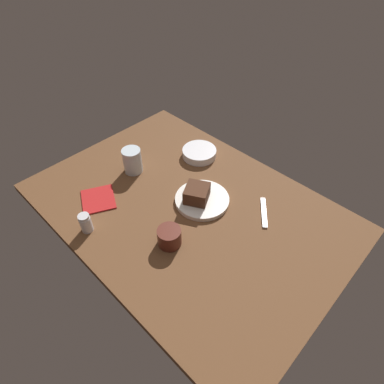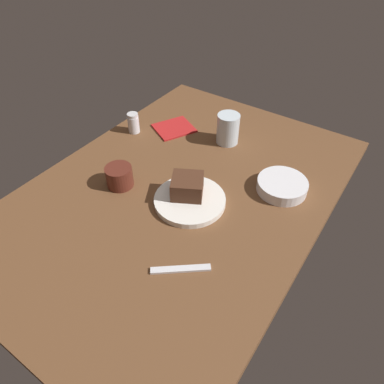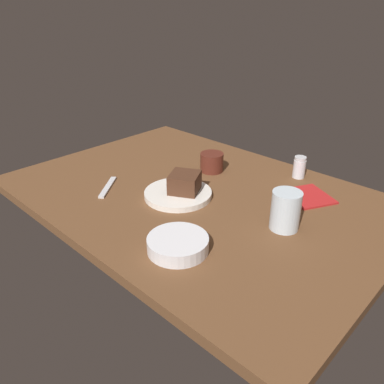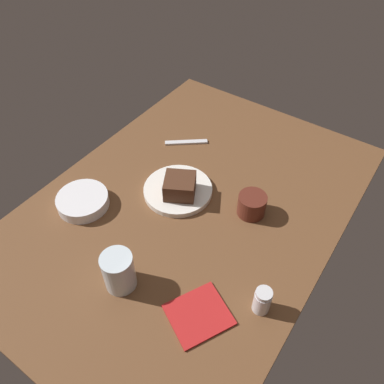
{
  "view_description": "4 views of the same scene",
  "coord_description": "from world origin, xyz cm",
  "px_view_note": "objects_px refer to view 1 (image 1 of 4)",
  "views": [
    {
      "loc": [
        61.23,
        -60.07,
        94.9
      ],
      "look_at": [
        -1.09,
        3.9,
        7.12
      ],
      "focal_mm": 30.2,
      "sensor_mm": 36.0,
      "label": 1
    },
    {
      "loc": [
        65.13,
        49.64,
        76.85
      ],
      "look_at": [
        2.17,
        6.48,
        7.3
      ],
      "focal_mm": 33.29,
      "sensor_mm": 36.0,
      "label": 2
    },
    {
      "loc": [
        -74.87,
        80.42,
        59.31
      ],
      "look_at": [
        -1.94,
        4.15,
        5.5
      ],
      "focal_mm": 35.81,
      "sensor_mm": 36.0,
      "label": 3
    },
    {
      "loc": [
        -63.26,
        -45.07,
        90.35
      ],
      "look_at": [
        1.28,
        -0.23,
        7.75
      ],
      "focal_mm": 36.16,
      "sensor_mm": 36.0,
      "label": 4
    }
  ],
  "objects_px": {
    "coffee_cup": "(169,237)",
    "folded_napkin": "(98,199)",
    "dessert_plate": "(202,200)",
    "water_glass": "(132,161)",
    "dessert_spoon": "(264,212)",
    "salt_shaker": "(86,223)",
    "side_bowl": "(199,153)",
    "chocolate_cake_slice": "(197,193)"
  },
  "relations": [
    {
      "from": "salt_shaker",
      "to": "coffee_cup",
      "type": "height_order",
      "value": "salt_shaker"
    },
    {
      "from": "water_glass",
      "to": "salt_shaker",
      "type": "bearing_deg",
      "value": -66.52
    },
    {
      "from": "water_glass",
      "to": "dessert_spoon",
      "type": "bearing_deg",
      "value": 18.94
    },
    {
      "from": "dessert_plate",
      "to": "water_glass",
      "type": "xyz_separation_m",
      "value": [
        -0.34,
        -0.07,
        0.05
      ]
    },
    {
      "from": "dessert_plate",
      "to": "chocolate_cake_slice",
      "type": "bearing_deg",
      "value": -125.67
    },
    {
      "from": "dessert_plate",
      "to": "side_bowl",
      "type": "xyz_separation_m",
      "value": [
        -0.21,
        0.2,
        0.01
      ]
    },
    {
      "from": "salt_shaker",
      "to": "side_bowl",
      "type": "height_order",
      "value": "salt_shaker"
    },
    {
      "from": "side_bowl",
      "to": "dessert_spoon",
      "type": "distance_m",
      "value": 0.43
    },
    {
      "from": "water_glass",
      "to": "dessert_spoon",
      "type": "distance_m",
      "value": 0.59
    },
    {
      "from": "dessert_plate",
      "to": "folded_napkin",
      "type": "bearing_deg",
      "value": -136.87
    },
    {
      "from": "chocolate_cake_slice",
      "to": "folded_napkin",
      "type": "height_order",
      "value": "chocolate_cake_slice"
    },
    {
      "from": "side_bowl",
      "to": "coffee_cup",
      "type": "bearing_deg",
      "value": -58.5
    },
    {
      "from": "dessert_plate",
      "to": "folded_napkin",
      "type": "distance_m",
      "value": 0.41
    },
    {
      "from": "dessert_plate",
      "to": "chocolate_cake_slice",
      "type": "relative_size",
      "value": 2.34
    },
    {
      "from": "salt_shaker",
      "to": "water_glass",
      "type": "bearing_deg",
      "value": 113.48
    },
    {
      "from": "dessert_spoon",
      "to": "folded_napkin",
      "type": "height_order",
      "value": "dessert_spoon"
    },
    {
      "from": "salt_shaker",
      "to": "dessert_spoon",
      "type": "xyz_separation_m",
      "value": [
        0.41,
        0.51,
        -0.03
      ]
    },
    {
      "from": "coffee_cup",
      "to": "folded_napkin",
      "type": "bearing_deg",
      "value": -171.23
    },
    {
      "from": "folded_napkin",
      "to": "water_glass",
      "type": "bearing_deg",
      "value": 100.73
    },
    {
      "from": "salt_shaker",
      "to": "coffee_cup",
      "type": "bearing_deg",
      "value": 33.18
    },
    {
      "from": "chocolate_cake_slice",
      "to": "coffee_cup",
      "type": "xyz_separation_m",
      "value": [
        0.07,
        -0.21,
        -0.01
      ]
    },
    {
      "from": "dessert_plate",
      "to": "chocolate_cake_slice",
      "type": "distance_m",
      "value": 0.04
    },
    {
      "from": "side_bowl",
      "to": "coffee_cup",
      "type": "xyz_separation_m",
      "value": [
        0.26,
        -0.43,
        0.02
      ]
    },
    {
      "from": "chocolate_cake_slice",
      "to": "coffee_cup",
      "type": "relative_size",
      "value": 1.09
    },
    {
      "from": "dessert_spoon",
      "to": "folded_napkin",
      "type": "relative_size",
      "value": 1.08
    },
    {
      "from": "salt_shaker",
      "to": "water_glass",
      "type": "xyz_separation_m",
      "value": [
        -0.14,
        0.32,
        0.02
      ]
    },
    {
      "from": "coffee_cup",
      "to": "dessert_spoon",
      "type": "height_order",
      "value": "coffee_cup"
    },
    {
      "from": "water_glass",
      "to": "side_bowl",
      "type": "height_order",
      "value": "water_glass"
    },
    {
      "from": "coffee_cup",
      "to": "folded_napkin",
      "type": "xyz_separation_m",
      "value": [
        -0.36,
        -0.06,
        -0.03
      ]
    },
    {
      "from": "dessert_plate",
      "to": "salt_shaker",
      "type": "relative_size",
      "value": 2.8
    },
    {
      "from": "dessert_spoon",
      "to": "folded_napkin",
      "type": "distance_m",
      "value": 0.65
    },
    {
      "from": "salt_shaker",
      "to": "water_glass",
      "type": "relative_size",
      "value": 0.7
    },
    {
      "from": "salt_shaker",
      "to": "water_glass",
      "type": "distance_m",
      "value": 0.35
    },
    {
      "from": "chocolate_cake_slice",
      "to": "side_bowl",
      "type": "bearing_deg",
      "value": 131.39
    },
    {
      "from": "side_bowl",
      "to": "folded_napkin",
      "type": "bearing_deg",
      "value": -101.06
    },
    {
      "from": "dessert_plate",
      "to": "water_glass",
      "type": "height_order",
      "value": "water_glass"
    },
    {
      "from": "water_glass",
      "to": "dessert_spoon",
      "type": "relative_size",
      "value": 0.73
    },
    {
      "from": "dessert_plate",
      "to": "chocolate_cake_slice",
      "type": "xyz_separation_m",
      "value": [
        -0.01,
        -0.02,
        0.04
      ]
    },
    {
      "from": "side_bowl",
      "to": "coffee_cup",
      "type": "height_order",
      "value": "coffee_cup"
    },
    {
      "from": "folded_napkin",
      "to": "chocolate_cake_slice",
      "type": "bearing_deg",
      "value": 42.51
    },
    {
      "from": "dessert_plate",
      "to": "salt_shaker",
      "type": "xyz_separation_m",
      "value": [
        -0.2,
        -0.39,
        0.03
      ]
    },
    {
      "from": "salt_shaker",
      "to": "dessert_plate",
      "type": "bearing_deg",
      "value": 63.1
    }
  ]
}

